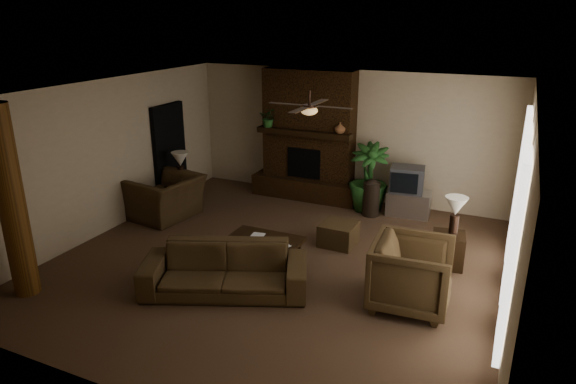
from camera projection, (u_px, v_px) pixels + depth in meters
The scene contains 23 objects.
room_shell at pixel (277, 182), 8.02m from camera, with size 7.00×7.00×7.00m.
fireplace at pixel (308, 146), 11.18m from camera, with size 2.40×0.70×2.80m.
windows at pixel (516, 214), 6.86m from camera, with size 0.08×3.65×2.35m.
log_column at pixel (12, 203), 7.11m from camera, with size 0.36×0.36×2.80m, color brown.
doorway at pixel (170, 153), 11.02m from camera, with size 0.10×1.00×2.10m, color black.
ceiling_fan at pixel (309, 109), 7.74m from camera, with size 1.35×1.35×0.37m.
sofa at pixel (224, 262), 7.44m from camera, with size 2.39×0.70×0.93m, color #48351E.
armchair_left at pixel (166, 191), 10.17m from camera, with size 1.29×0.84×1.13m, color #48351E.
armchair_right at pixel (412, 271), 7.04m from camera, with size 1.05×0.99×1.08m, color #48351E.
coffee_table at pixel (264, 242), 8.34m from camera, with size 1.20×0.70×0.43m.
ottoman at pixel (338, 234), 9.06m from camera, with size 0.60×0.60×0.40m, color #48351E.
tv_stand at pixel (408, 203), 10.38m from camera, with size 0.85×0.50×0.50m, color silver.
tv at pixel (407, 180), 10.19m from camera, with size 0.71×0.60×0.52m.
floor_vase at pixel (371, 195), 10.30m from camera, with size 0.34×0.34×0.77m.
floor_plant at pixel (368, 192), 10.60m from camera, with size 0.79×1.41×0.79m, color #275622.
side_table_left at pixel (180, 195), 10.79m from camera, with size 0.50×0.50×0.55m, color black.
lamp_left at pixel (180, 161), 10.57m from camera, with size 0.46×0.46×0.65m.
side_table_right at pixel (448, 250), 8.28m from camera, with size 0.50×0.50×0.55m, color black.
lamp_right at pixel (456, 209), 7.99m from camera, with size 0.37×0.37×0.65m.
mantel_plant at pixel (269, 120), 11.05m from camera, with size 0.38×0.42×0.33m, color #275622.
mantel_vase at pixel (340, 128), 10.49m from camera, with size 0.22×0.23×0.22m, color #935E3A.
book_a at pixel (250, 229), 8.34m from camera, with size 0.22×0.03×0.29m, color #999999.
book_b at pixel (276, 237), 8.03m from camera, with size 0.21×0.02×0.29m, color #999999.
Camera 1 is at (3.31, -6.87, 3.89)m, focal length 31.91 mm.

